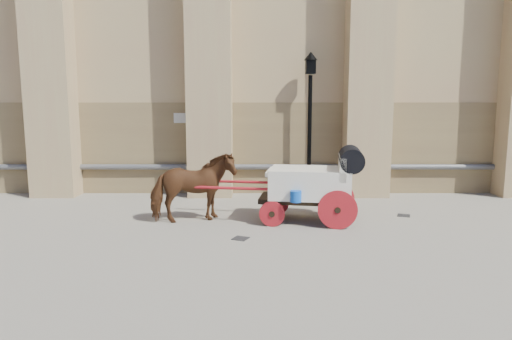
{
  "coord_description": "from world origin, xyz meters",
  "views": [
    {
      "loc": [
        0.46,
        -10.97,
        2.98
      ],
      "look_at": [
        0.47,
        0.31,
        1.32
      ],
      "focal_mm": 32.0,
      "sensor_mm": 36.0,
      "label": 1
    }
  ],
  "objects": [
    {
      "name": "drain_grate_far",
      "position": [
        4.42,
        0.9,
        0.01
      ],
      "size": [
        0.41,
        0.41,
        0.01
      ],
      "primitive_type": "cube",
      "rotation": [
        0.0,
        0.0,
        -0.34
      ],
      "color": "black",
      "rests_on": "ground"
    },
    {
      "name": "drain_grate_near",
      "position": [
        0.12,
        -1.19,
        0.01
      ],
      "size": [
        0.42,
        0.42,
        0.01
      ],
      "primitive_type": "cube",
      "rotation": [
        0.0,
        0.0,
        -0.43
      ],
      "color": "black",
      "rests_on": "ground"
    },
    {
      "name": "street_lamp",
      "position": [
        2.17,
        3.5,
        2.44
      ],
      "size": [
        0.43,
        0.43,
        4.56
      ],
      "color": "black",
      "rests_on": "ground"
    },
    {
      "name": "ground",
      "position": [
        0.0,
        0.0,
        0.0
      ],
      "size": [
        90.0,
        90.0,
        0.0
      ],
      "primitive_type": "plane",
      "color": "gray",
      "rests_on": "ground"
    },
    {
      "name": "carriage",
      "position": [
        1.98,
        0.3,
        1.03
      ],
      "size": [
        4.49,
        1.81,
        1.91
      ],
      "rotation": [
        0.0,
        0.0,
        -0.15
      ],
      "color": "black",
      "rests_on": "ground"
    },
    {
      "name": "horse",
      "position": [
        -1.12,
        0.28,
        0.88
      ],
      "size": [
        2.27,
        1.54,
        1.75
      ],
      "primitive_type": "imported",
      "rotation": [
        0.0,
        0.0,
        1.89
      ],
      "color": "#5A2F19",
      "rests_on": "ground"
    }
  ]
}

